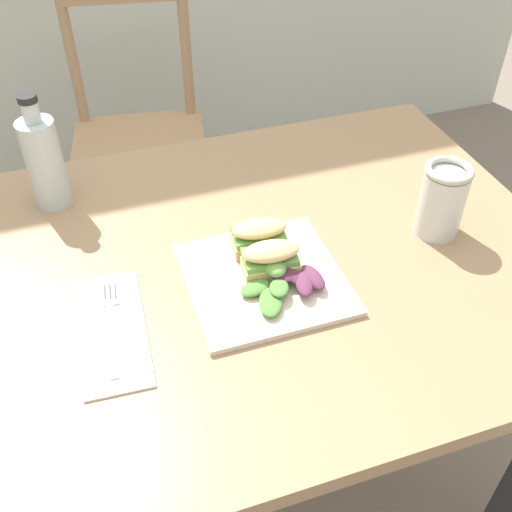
% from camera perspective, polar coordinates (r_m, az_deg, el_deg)
% --- Properties ---
extents(dining_table, '(1.23, 0.80, 0.74)m').
position_cam_1_polar(dining_table, '(1.08, -4.84, -6.58)').
color(dining_table, '#997551').
rests_on(dining_table, ground).
extents(chair_wooden_far, '(0.46, 0.46, 0.87)m').
position_cam_1_polar(chair_wooden_far, '(1.93, -11.01, 10.87)').
color(chair_wooden_far, tan).
rests_on(chair_wooden_far, ground).
extents(plate_lunch, '(0.24, 0.24, 0.01)m').
position_cam_1_polar(plate_lunch, '(0.96, 0.76, -2.17)').
color(plate_lunch, beige).
rests_on(plate_lunch, dining_table).
extents(sandwich_half_front, '(0.09, 0.07, 0.06)m').
position_cam_1_polar(sandwich_half_front, '(0.95, 1.39, -0.21)').
color(sandwich_half_front, '#DBB270').
rests_on(sandwich_half_front, plate_lunch).
extents(sandwich_half_back, '(0.09, 0.07, 0.06)m').
position_cam_1_polar(sandwich_half_back, '(0.99, 0.30, 1.96)').
color(sandwich_half_back, '#DBB270').
rests_on(sandwich_half_back, plate_lunch).
extents(salad_mixed_greens, '(0.14, 0.13, 0.04)m').
position_cam_1_polar(salad_mixed_greens, '(0.93, 2.61, -2.13)').
color(salad_mixed_greens, '#518438').
rests_on(salad_mixed_greens, plate_lunch).
extents(napkin_folded, '(0.11, 0.24, 0.00)m').
position_cam_1_polar(napkin_folded, '(0.91, -13.40, -6.82)').
color(napkin_folded, silver).
rests_on(napkin_folded, dining_table).
extents(fork_on_napkin, '(0.04, 0.19, 0.00)m').
position_cam_1_polar(fork_on_napkin, '(0.92, -13.48, -5.88)').
color(fork_on_napkin, silver).
rests_on(fork_on_napkin, napkin_folded).
extents(bottle_cold_brew, '(0.07, 0.07, 0.22)m').
position_cam_1_polar(bottle_cold_brew, '(1.14, -19.26, 7.99)').
color(bottle_cold_brew, black).
rests_on(bottle_cold_brew, dining_table).
extents(mason_jar_iced_tea, '(0.08, 0.08, 0.13)m').
position_cam_1_polar(mason_jar_iced_tea, '(1.07, 17.10, 4.80)').
color(mason_jar_iced_tea, '#C67528').
rests_on(mason_jar_iced_tea, dining_table).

